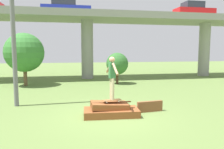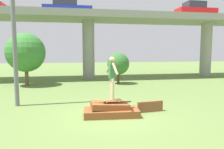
# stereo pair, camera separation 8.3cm
# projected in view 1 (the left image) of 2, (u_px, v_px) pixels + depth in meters

# --- Properties ---
(ground_plane) EXTENTS (80.00, 80.00, 0.00)m
(ground_plane) POSITION_uv_depth(u_px,v_px,m) (111.00, 116.00, 8.78)
(ground_plane) COLOR olive
(scrap_pile) EXTENTS (2.25, 1.19, 0.58)m
(scrap_pile) POSITION_uv_depth(u_px,v_px,m) (111.00, 110.00, 8.78)
(scrap_pile) COLOR brown
(scrap_pile) RESTS_ON ground_plane
(scrap_plank_loose) EXTENTS (1.16, 0.26, 0.46)m
(scrap_plank_loose) POSITION_uv_depth(u_px,v_px,m) (150.00, 106.00, 9.34)
(scrap_plank_loose) COLOR brown
(scrap_plank_loose) RESTS_ON ground_plane
(skateboard) EXTENTS (0.76, 0.34, 0.09)m
(skateboard) POSITION_uv_depth(u_px,v_px,m) (112.00, 100.00, 8.69)
(skateboard) COLOR brown
(skateboard) RESTS_ON scrap_pile
(skater) EXTENTS (0.30, 1.19, 1.71)m
(skater) POSITION_uv_depth(u_px,v_px,m) (112.00, 75.00, 8.58)
(skater) COLOR #C6B78E
(skater) RESTS_ON skateboard
(highway_overpass) EXTENTS (44.00, 4.69, 6.01)m
(highway_overpass) POSITION_uv_depth(u_px,v_px,m) (87.00, 21.00, 20.08)
(highway_overpass) COLOR gray
(highway_overpass) RESTS_ON ground_plane
(car_on_overpass_left) EXTENTS (3.96, 1.61, 1.48)m
(car_on_overpass_left) POSITION_uv_depth(u_px,v_px,m) (194.00, 11.00, 22.23)
(car_on_overpass_left) COLOR red
(car_on_overpass_left) RESTS_ON highway_overpass
(car_on_overpass_mid) EXTENTS (4.42, 1.74, 1.36)m
(car_on_overpass_mid) POSITION_uv_depth(u_px,v_px,m) (66.00, 8.00, 20.10)
(car_on_overpass_mid) COLOR #1E2D9E
(car_on_overpass_mid) RESTS_ON highway_overpass
(utility_pole) EXTENTS (1.30, 0.20, 8.67)m
(utility_pole) POSITION_uv_depth(u_px,v_px,m) (12.00, 9.00, 9.84)
(utility_pole) COLOR slate
(utility_pole) RESTS_ON ground_plane
(tree_behind_left) EXTENTS (1.73, 1.73, 2.45)m
(tree_behind_left) POSITION_uv_depth(u_px,v_px,m) (117.00, 64.00, 17.11)
(tree_behind_left) COLOR #4C3823
(tree_behind_left) RESTS_ON ground_plane
(tree_behind_right) EXTENTS (2.87, 2.87, 3.91)m
(tree_behind_right) POSITION_uv_depth(u_px,v_px,m) (24.00, 53.00, 16.06)
(tree_behind_right) COLOR brown
(tree_behind_right) RESTS_ON ground_plane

